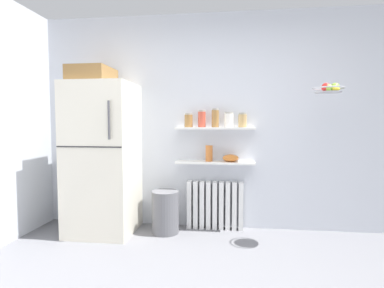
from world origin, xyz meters
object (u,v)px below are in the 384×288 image
(refrigerator, at_px, (102,155))
(storage_jar_4, at_px, (243,120))
(storage_jar_0, at_px, (189,120))
(storage_jar_3, at_px, (229,120))
(trash_bin, at_px, (165,212))
(storage_jar_2, at_px, (215,118))
(vase, at_px, (209,153))
(hanging_fruit_basket, at_px, (329,88))
(shelf_bowl, at_px, (231,158))
(radiator, at_px, (215,205))
(storage_jar_1, at_px, (202,119))

(refrigerator, xyz_separation_m, storage_jar_4, (1.62, 0.24, 0.41))
(storage_jar_0, distance_m, storage_jar_3, 0.48)
(storage_jar_0, relative_size, trash_bin, 0.34)
(storage_jar_2, xyz_separation_m, vase, (-0.07, 0.00, -0.42))
(refrigerator, relative_size, trash_bin, 3.90)
(trash_bin, distance_m, hanging_fruit_basket, 2.21)
(refrigerator, distance_m, storage_jar_3, 1.53)
(shelf_bowl, bearing_deg, radiator, 170.74)
(storage_jar_2, bearing_deg, refrigerator, -169.49)
(radiator, height_order, trash_bin, radiator)
(vase, relative_size, shelf_bowl, 1.00)
(storage_jar_3, xyz_separation_m, vase, (-0.23, 0.00, -0.40))
(storage_jar_0, height_order, shelf_bowl, storage_jar_0)
(storage_jar_4, distance_m, trash_bin, 1.40)
(trash_bin, bearing_deg, shelf_bowl, 14.23)
(refrigerator, bearing_deg, radiator, 11.78)
(storage_jar_0, bearing_deg, storage_jar_1, 0.00)
(refrigerator, bearing_deg, storage_jar_4, 8.47)
(storage_jar_2, distance_m, storage_jar_4, 0.32)
(vase, relative_size, trash_bin, 0.39)
(radiator, relative_size, storage_jar_2, 3.07)
(shelf_bowl, bearing_deg, storage_jar_1, 180.00)
(storage_jar_4, relative_size, trash_bin, 0.35)
(storage_jar_4, bearing_deg, shelf_bowl, 180.00)
(refrigerator, relative_size, hanging_fruit_basket, 6.29)
(storage_jar_1, relative_size, vase, 1.07)
(storage_jar_0, xyz_separation_m, storage_jar_1, (0.16, 0.00, 0.02))
(storage_jar_3, bearing_deg, vase, 180.00)
(storage_jar_1, height_order, trash_bin, storage_jar_1)
(storage_jar_2, bearing_deg, storage_jar_1, 180.00)
(shelf_bowl, bearing_deg, trash_bin, -165.77)
(storage_jar_1, distance_m, trash_bin, 1.18)
(radiator, xyz_separation_m, vase, (-0.07, -0.03, 0.63))
(refrigerator, xyz_separation_m, hanging_fruit_basket, (2.45, -0.17, 0.71))
(storage_jar_3, xyz_separation_m, storage_jar_4, (0.16, 0.00, -0.00))
(refrigerator, height_order, radiator, refrigerator)
(storage_jar_1, relative_size, hanging_fruit_basket, 0.67)
(shelf_bowl, bearing_deg, vase, 180.00)
(storage_jar_2, relative_size, trash_bin, 0.45)
(storage_jar_1, distance_m, storage_jar_3, 0.32)
(storage_jar_0, xyz_separation_m, trash_bin, (-0.25, -0.19, -1.07))
(shelf_bowl, height_order, hanging_fruit_basket, hanging_fruit_basket)
(refrigerator, distance_m, radiator, 1.46)
(storage_jar_2, xyz_separation_m, shelf_bowl, (0.18, 0.00, -0.47))
(hanging_fruit_basket, bearing_deg, radiator, 159.07)
(storage_jar_0, relative_size, storage_jar_4, 0.99)
(radiator, bearing_deg, storage_jar_2, -90.00)
(radiator, relative_size, storage_jar_4, 3.97)
(storage_jar_1, xyz_separation_m, shelf_bowl, (0.34, 0.00, -0.46))
(storage_jar_0, bearing_deg, storage_jar_3, 0.00)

